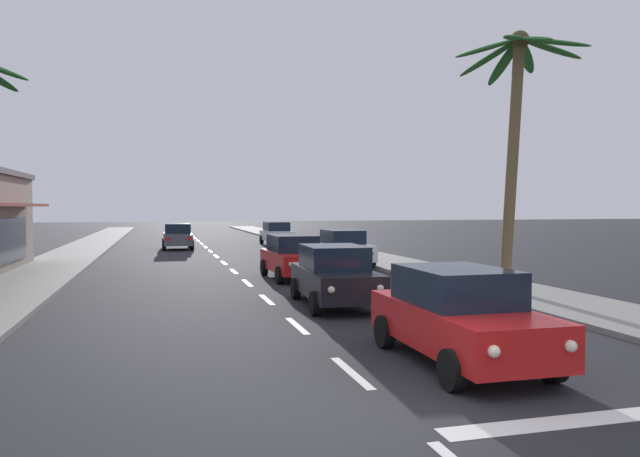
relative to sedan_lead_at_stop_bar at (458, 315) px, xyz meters
name	(u,v)px	position (x,y,z in m)	size (l,w,h in m)	color
ground_plane	(406,420)	(-2.02, -2.40, -0.85)	(220.00, 220.00, 0.00)	#232328
sidewalk_right	(391,262)	(5.78, 17.60, -0.78)	(3.20, 110.00, 0.14)	gray
sidewalk_left	(43,271)	(-9.82, 17.60, -0.78)	(3.20, 110.00, 0.14)	gray
lane_markings	(241,269)	(-1.58, 17.17, -0.85)	(4.28, 87.24, 0.01)	silver
sedan_lead_at_stop_bar	(458,315)	(0.00, 0.00, 0.00)	(1.97, 4.46, 1.68)	red
sedan_third_in_queue	(335,275)	(-0.36, 6.49, 0.00)	(2.11, 4.51, 1.68)	black
sedan_fifth_in_queue	(293,256)	(-0.11, 12.98, 0.00)	(2.03, 4.48, 1.68)	red
sedan_oncoming_far	(177,236)	(-3.95, 30.79, 0.00)	(1.96, 4.46, 1.68)	#4C515B
sedan_parked_nearest_kerb	(343,248)	(3.29, 17.37, 0.00)	(2.02, 4.48, 1.68)	silver
sedan_parked_mid_kerb	(277,233)	(3.18, 33.32, 0.00)	(2.01, 4.48, 1.68)	silver
palm_right_second	(516,103)	(5.77, 7.12, 5.19)	(4.27, 4.07, 8.30)	brown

